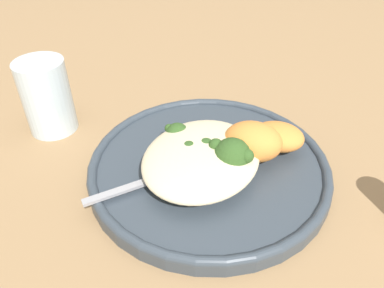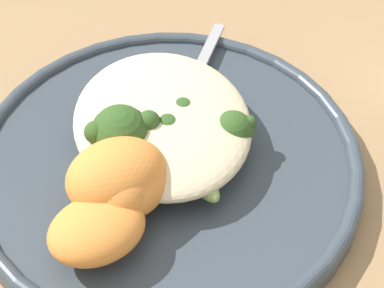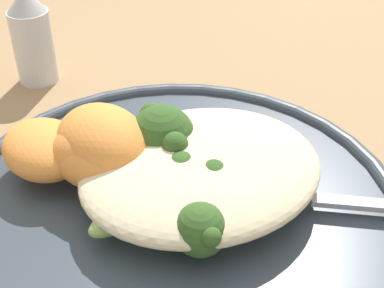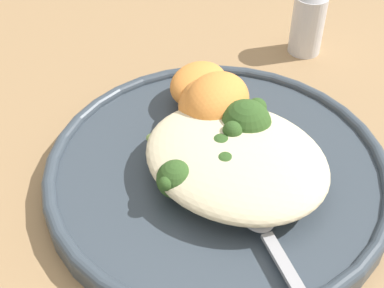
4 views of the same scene
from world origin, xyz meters
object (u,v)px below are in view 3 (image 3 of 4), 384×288
object	(u,v)px
spoon	(301,196)
salt_shaker	(32,37)
broccoli_stalk_1	(199,190)
broccoli_stalk_0	(182,227)
quinoa_mound	(202,169)
sweet_potato_chunk_2	(99,150)
broccoli_stalk_3	(158,147)
sweet_potato_chunk_1	(103,143)
broccoli_stalk_2	(165,188)
plate	(175,207)
sweet_potato_chunk_3	(44,149)
sweet_potato_chunk_0	(103,158)

from	to	relation	value
spoon	salt_shaker	xyz separation A→B (m)	(0.10, -0.27, 0.02)
broccoli_stalk_1	spoon	world-z (taller)	broccoli_stalk_1
broccoli_stalk_0	broccoli_stalk_1	world-z (taller)	same
quinoa_mound	sweet_potato_chunk_2	distance (m)	0.07
quinoa_mound	broccoli_stalk_3	world-z (taller)	broccoli_stalk_3
broccoli_stalk_0	sweet_potato_chunk_1	world-z (taller)	sweet_potato_chunk_1
sweet_potato_chunk_1	broccoli_stalk_1	bearing A→B (deg)	124.24
broccoli_stalk_2	sweet_potato_chunk_1	bearing A→B (deg)	99.40
plate	broccoli_stalk_3	distance (m)	0.04
broccoli_stalk_0	broccoli_stalk_3	bearing A→B (deg)	124.77
quinoa_mound	sweet_potato_chunk_1	xyz separation A→B (m)	(0.05, -0.04, 0.01)
sweet_potato_chunk_3	broccoli_stalk_1	bearing A→B (deg)	133.16
sweet_potato_chunk_2	spoon	bearing A→B (deg)	142.46
broccoli_stalk_0	sweet_potato_chunk_3	distance (m)	0.12
broccoli_stalk_3	sweet_potato_chunk_3	bearing A→B (deg)	105.61
broccoli_stalk_2	sweet_potato_chunk_2	distance (m)	0.05
plate	sweet_potato_chunk_3	distance (m)	0.09
broccoli_stalk_0	spoon	distance (m)	0.08
broccoli_stalk_0	sweet_potato_chunk_1	bearing A→B (deg)	148.66
sweet_potato_chunk_1	spoon	bearing A→B (deg)	140.29
broccoli_stalk_3	salt_shaker	distance (m)	0.21
broccoli_stalk_1	spoon	bearing A→B (deg)	-18.41
quinoa_mound	broccoli_stalk_1	distance (m)	0.02
quinoa_mound	sweet_potato_chunk_1	bearing A→B (deg)	-41.43
broccoli_stalk_1	sweet_potato_chunk_0	world-z (taller)	sweet_potato_chunk_0
sweet_potato_chunk_1	salt_shaker	distance (m)	0.19
broccoli_stalk_0	broccoli_stalk_2	bearing A→B (deg)	129.20
broccoli_stalk_1	broccoli_stalk_2	distance (m)	0.02
broccoli_stalk_3	salt_shaker	size ratio (longest dim) A/B	0.96
sweet_potato_chunk_3	spoon	xyz separation A→B (m)	(-0.13, 0.10, -0.01)
sweet_potato_chunk_0	plate	bearing A→B (deg)	137.77
broccoli_stalk_0	broccoli_stalk_2	size ratio (longest dim) A/B	0.79
sweet_potato_chunk_3	broccoli_stalk_3	bearing A→B (deg)	151.25
quinoa_mound	salt_shaker	bearing A→B (deg)	-76.64
broccoli_stalk_2	sweet_potato_chunk_2	xyz separation A→B (m)	(0.03, -0.05, 0.01)
broccoli_stalk_2	spoon	world-z (taller)	broccoli_stalk_2
quinoa_mound	salt_shaker	world-z (taller)	salt_shaker
broccoli_stalk_0	broccoli_stalk_3	distance (m)	0.07
quinoa_mound	sweet_potato_chunk_1	world-z (taller)	sweet_potato_chunk_1
broccoli_stalk_3	broccoli_stalk_1	bearing A→B (deg)	-124.65
broccoli_stalk_2	sweet_potato_chunk_1	xyz separation A→B (m)	(0.02, -0.05, 0.01)
broccoli_stalk_3	sweet_potato_chunk_0	size ratio (longest dim) A/B	1.40
plate	broccoli_stalk_2	xyz separation A→B (m)	(0.01, 0.01, 0.02)
broccoli_stalk_2	sweet_potato_chunk_1	size ratio (longest dim) A/B	1.23
plate	sweet_potato_chunk_1	distance (m)	0.06
broccoli_stalk_0	broccoli_stalk_1	xyz separation A→B (m)	(-0.02, -0.02, 0.00)
plate	broccoli_stalk_0	bearing A→B (deg)	70.93
quinoa_mound	sweet_potato_chunk_3	bearing A→B (deg)	-37.41
spoon	plate	bearing A→B (deg)	-177.04
broccoli_stalk_1	broccoli_stalk_3	world-z (taller)	broccoli_stalk_3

